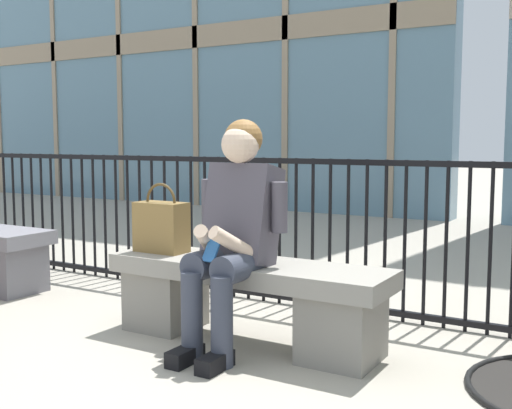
{
  "coord_description": "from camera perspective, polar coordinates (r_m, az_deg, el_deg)",
  "views": [
    {
      "loc": [
        1.77,
        -2.85,
        1.1
      ],
      "look_at": [
        0.0,
        0.1,
        0.75
      ],
      "focal_mm": 44.16,
      "sensor_mm": 36.0,
      "label": 1
    }
  ],
  "objects": [
    {
      "name": "seated_person_with_phone",
      "position": [
        3.27,
        -2.0,
        -2.09
      ],
      "size": [
        0.52,
        0.66,
        1.21
      ],
      "color": "#383D4C",
      "rests_on": "ground"
    },
    {
      "name": "ground_plane",
      "position": [
        3.53,
        -0.86,
        -12.35
      ],
      "size": [
        60.0,
        60.0,
        0.0
      ],
      "primitive_type": "plane",
      "color": "#A8A091"
    },
    {
      "name": "handbag_on_bench",
      "position": [
        3.72,
        -8.58,
        -1.93
      ],
      "size": [
        0.31,
        0.16,
        0.41
      ],
      "color": "olive",
      "rests_on": "stone_bench"
    },
    {
      "name": "stone_bench",
      "position": [
        3.45,
        -0.86,
        -8.08
      ],
      "size": [
        1.6,
        0.44,
        0.45
      ],
      "color": "gray",
      "rests_on": "ground"
    },
    {
      "name": "plaza_railing",
      "position": [
        4.11,
        5.14,
        -2.61
      ],
      "size": [
        7.14,
        0.04,
        0.99
      ],
      "color": "black",
      "rests_on": "ground"
    }
  ]
}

